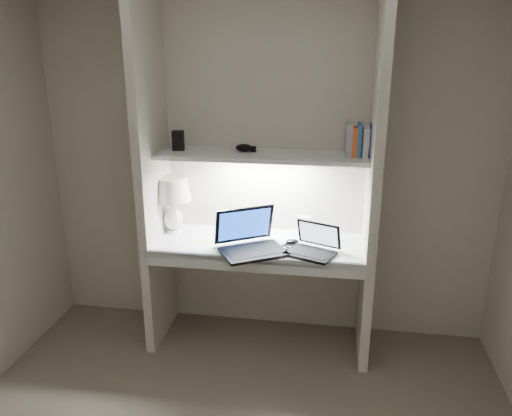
% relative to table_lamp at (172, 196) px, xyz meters
% --- Properties ---
extents(back_wall, '(3.20, 0.01, 2.50)m').
position_rel_table_lamp_xyz_m(back_wall, '(0.64, 0.17, 0.21)').
color(back_wall, beige).
rests_on(back_wall, floor).
extents(alcove_panel_left, '(0.06, 0.55, 2.50)m').
position_rel_table_lamp_xyz_m(alcove_panel_left, '(-0.09, -0.10, 0.21)').
color(alcove_panel_left, beige).
rests_on(alcove_panel_left, floor).
extents(alcove_panel_right, '(0.06, 0.55, 2.50)m').
position_rel_table_lamp_xyz_m(alcove_panel_right, '(1.37, -0.10, 0.21)').
color(alcove_panel_right, beige).
rests_on(alcove_panel_right, floor).
extents(desk, '(1.40, 0.55, 0.04)m').
position_rel_table_lamp_xyz_m(desk, '(0.64, -0.10, -0.29)').
color(desk, white).
rests_on(desk, alcove_panel_left).
extents(desk_apron, '(1.46, 0.03, 0.10)m').
position_rel_table_lamp_xyz_m(desk_apron, '(0.64, -0.36, -0.32)').
color(desk_apron, silver).
rests_on(desk_apron, desk).
extents(shelf, '(1.40, 0.36, 0.03)m').
position_rel_table_lamp_xyz_m(shelf, '(0.64, -0.01, 0.31)').
color(shelf, silver).
rests_on(shelf, back_wall).
extents(strip_light, '(0.60, 0.04, 0.02)m').
position_rel_table_lamp_xyz_m(strip_light, '(0.64, -0.01, 0.29)').
color(strip_light, white).
rests_on(strip_light, shelf).
extents(table_lamp, '(0.27, 0.27, 0.40)m').
position_rel_table_lamp_xyz_m(table_lamp, '(0.00, 0.00, 0.00)').
color(table_lamp, white).
rests_on(table_lamp, desk).
extents(laptop_main, '(0.52, 0.50, 0.27)m').
position_rel_table_lamp_xyz_m(laptop_main, '(0.60, -0.25, -0.21)').
color(laptop_main, black).
rests_on(laptop_main, desk).
extents(laptop_netbook, '(0.37, 0.35, 0.19)m').
position_rel_table_lamp_xyz_m(laptop_netbook, '(1.01, -0.23, -0.23)').
color(laptop_netbook, black).
rests_on(laptop_netbook, desk).
extents(speaker, '(0.09, 0.07, 0.12)m').
position_rel_table_lamp_xyz_m(speaker, '(0.93, 0.12, -0.21)').
color(speaker, silver).
rests_on(speaker, desk).
extents(mouse, '(0.11, 0.09, 0.03)m').
position_rel_table_lamp_xyz_m(mouse, '(0.86, -0.10, -0.26)').
color(mouse, black).
rests_on(mouse, desk).
extents(cable_coil, '(0.12, 0.12, 0.01)m').
position_rel_table_lamp_xyz_m(cable_coil, '(0.87, -0.14, -0.27)').
color(cable_coil, black).
rests_on(cable_coil, desk).
extents(sticky_note, '(0.08, 0.08, 0.00)m').
position_rel_table_lamp_xyz_m(sticky_note, '(0.26, -0.13, -0.27)').
color(sticky_note, yellow).
rests_on(sticky_note, desk).
extents(book_row, '(0.20, 0.14, 0.21)m').
position_rel_table_lamp_xyz_m(book_row, '(1.29, 0.01, 0.42)').
color(book_row, white).
rests_on(book_row, shelf).
extents(shelf_box, '(0.09, 0.07, 0.13)m').
position_rel_table_lamp_xyz_m(shelf_box, '(0.06, 0.02, 0.39)').
color(shelf_box, black).
rests_on(shelf_box, shelf).
extents(shelf_gadget, '(0.13, 0.10, 0.05)m').
position_rel_table_lamp_xyz_m(shelf_gadget, '(0.51, 0.04, 0.35)').
color(shelf_gadget, black).
rests_on(shelf_gadget, shelf).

